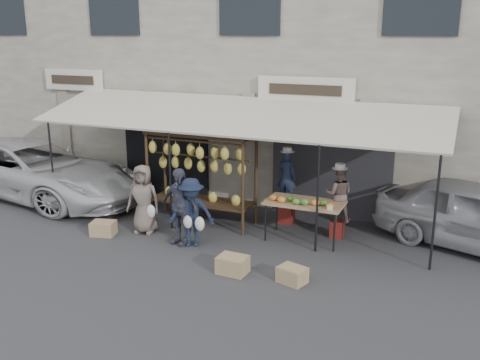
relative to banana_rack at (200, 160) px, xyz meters
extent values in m
plane|color=#2D2D30|center=(0.53, -1.74, -1.57)|extent=(90.00, 90.00, 0.00)
cube|color=#BFB5A6|center=(0.53, 4.76, 1.93)|extent=(24.00, 6.00, 7.00)
cube|color=#232328|center=(2.73, 1.72, -0.32)|extent=(3.00, 0.10, 2.50)
cube|color=black|center=(-1.97, 1.72, -0.32)|extent=(2.60, 0.10, 2.50)
cube|color=silver|center=(2.03, 1.66, 1.58)|extent=(2.40, 0.10, 0.60)
cube|color=silver|center=(-4.97, 1.66, 1.58)|extent=(2.00, 0.10, 0.60)
cube|color=beige|center=(0.53, 0.56, 1.03)|extent=(10.00, 2.34, 0.63)
cylinder|color=black|center=(-3.97, -0.59, -0.42)|extent=(0.05, 0.05, 2.30)
cylinder|color=black|center=(-0.47, -0.59, -0.42)|extent=(0.05, 0.05, 2.30)
cylinder|color=black|center=(3.03, -0.59, -0.42)|extent=(0.05, 0.05, 2.30)
cylinder|color=black|center=(5.33, -0.59, -0.42)|extent=(0.05, 0.05, 2.30)
cylinder|color=black|center=(-1.25, -0.35, -0.47)|extent=(0.07, 0.07, 2.20)
cylinder|color=black|center=(1.25, -0.35, -0.47)|extent=(0.07, 0.07, 2.20)
cylinder|color=black|center=(-1.25, 0.45, -0.47)|extent=(0.07, 0.07, 2.20)
cylinder|color=black|center=(1.25, 0.45, -0.47)|extent=(0.07, 0.07, 2.20)
cube|color=black|center=(0.00, 0.05, 0.63)|extent=(2.60, 0.90, 0.07)
cylinder|color=black|center=(0.00, -0.30, 0.51)|extent=(2.50, 0.05, 0.05)
cylinder|color=black|center=(0.00, 0.40, 0.51)|extent=(2.50, 0.05, 0.05)
cylinder|color=black|center=(0.00, 0.05, 0.08)|extent=(2.50, 0.05, 0.05)
cube|color=black|center=(0.00, 0.05, -1.02)|extent=(2.50, 0.80, 0.05)
ellipsoid|color=gold|center=(-1.10, -0.30, 0.28)|extent=(0.20, 0.18, 0.30)
ellipsoid|color=gold|center=(-0.79, -0.15, 0.24)|extent=(0.20, 0.18, 0.30)
ellipsoid|color=gold|center=(-0.47, -0.30, 0.27)|extent=(0.20, 0.18, 0.30)
ellipsoid|color=gold|center=(-0.16, -0.15, 0.28)|extent=(0.20, 0.18, 0.30)
ellipsoid|color=gold|center=(0.16, -0.30, 0.25)|extent=(0.20, 0.18, 0.30)
ellipsoid|color=gold|center=(0.47, -0.15, 0.25)|extent=(0.20, 0.18, 0.30)
ellipsoid|color=gold|center=(0.79, -0.30, 0.29)|extent=(0.20, 0.18, 0.30)
ellipsoid|color=gold|center=(1.10, -0.15, 0.28)|extent=(0.20, 0.18, 0.30)
ellipsoid|color=gold|center=(-1.05, 0.05, -0.16)|extent=(0.20, 0.18, 0.30)
ellipsoid|color=gold|center=(-0.70, 0.05, -0.13)|extent=(0.20, 0.18, 0.30)
ellipsoid|color=gold|center=(-0.35, 0.05, -0.12)|extent=(0.20, 0.18, 0.30)
ellipsoid|color=gold|center=(0.00, 0.05, -0.16)|extent=(0.20, 0.18, 0.30)
ellipsoid|color=gold|center=(0.35, 0.05, -0.12)|extent=(0.20, 0.18, 0.30)
ellipsoid|color=gold|center=(0.70, 0.05, -0.15)|extent=(0.20, 0.18, 0.30)
ellipsoid|color=gold|center=(1.05, 0.05, -0.12)|extent=(0.20, 0.18, 0.30)
cube|color=tan|center=(2.61, -0.08, -0.70)|extent=(1.70, 0.90, 0.05)
cylinder|color=black|center=(1.84, -0.45, -1.15)|extent=(0.04, 0.04, 0.85)
cylinder|color=black|center=(3.38, -0.45, -1.15)|extent=(0.04, 0.04, 0.85)
cylinder|color=black|center=(1.84, 0.29, -1.15)|extent=(0.04, 0.04, 0.85)
cylinder|color=black|center=(3.38, 0.29, -1.15)|extent=(0.04, 0.04, 0.85)
ellipsoid|color=orange|center=(1.96, -0.29, -0.60)|extent=(0.18, 0.14, 0.14)
ellipsoid|color=orange|center=(2.17, -0.36, -0.60)|extent=(0.18, 0.14, 0.14)
ellipsoid|color=#477226|center=(2.33, -0.19, -0.60)|extent=(0.18, 0.14, 0.14)
ellipsoid|color=#598C33|center=(2.50, -0.35, -0.60)|extent=(0.18, 0.14, 0.14)
ellipsoid|color=#598C33|center=(2.67, -0.33, -0.60)|extent=(0.18, 0.14, 0.14)
ellipsoid|color=orange|center=(2.90, -0.28, -0.60)|extent=(0.18, 0.14, 0.14)
ellipsoid|color=#477226|center=(3.07, -0.21, -0.60)|extent=(0.18, 0.14, 0.14)
ellipsoid|color=orange|center=(3.24, -0.37, -0.60)|extent=(0.18, 0.14, 0.14)
imported|color=#1D2740|center=(1.87, 0.86, -0.42)|extent=(0.50, 0.35, 1.30)
imported|color=#6A564F|center=(3.25, 0.40, -0.55)|extent=(0.68, 0.57, 1.24)
imported|color=#6B5D54|center=(-0.92, -1.06, -0.77)|extent=(0.86, 0.65, 1.60)
imported|color=#434658|center=(0.18, -1.32, -0.72)|extent=(1.07, 0.65, 1.70)
imported|color=#171E34|center=(0.48, -1.35, -0.81)|extent=(1.11, 0.85, 1.52)
cube|color=maroon|center=(1.87, 0.86, -1.32)|extent=(0.36, 0.36, 0.50)
cube|color=maroon|center=(3.25, 0.40, -1.37)|extent=(0.33, 0.33, 0.40)
cube|color=tan|center=(1.85, -2.25, -1.40)|extent=(0.58, 0.45, 0.34)
cube|color=tan|center=(3.03, -2.18, -1.42)|extent=(0.59, 0.51, 0.30)
cube|color=tan|center=(-1.69, -1.60, -1.41)|extent=(0.61, 0.53, 0.32)
imported|color=silver|center=(-5.66, 0.26, -0.46)|extent=(5.65, 3.23, 2.23)
imported|color=#96969B|center=(6.15, 0.92, -0.84)|extent=(4.64, 2.97, 1.47)
camera|label=1|loc=(5.74, -10.87, 2.90)|focal=40.00mm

